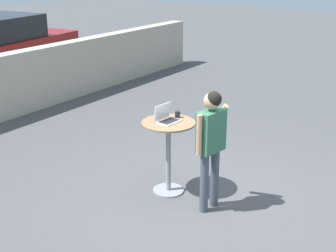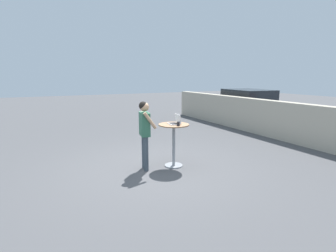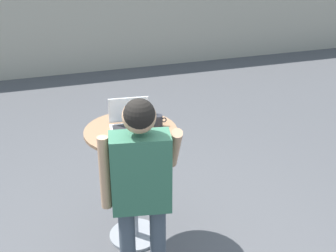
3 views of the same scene
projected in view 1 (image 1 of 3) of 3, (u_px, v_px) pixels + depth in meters
ground_plane at (198, 202)px, 6.25m from camera, size 50.00×50.00×0.00m
cafe_table at (168, 145)px, 6.30m from camera, size 0.72×0.72×1.02m
laptop at (167, 118)px, 6.20m from camera, size 0.34×0.27×0.23m
coffee_mug at (178, 114)px, 6.35m from camera, size 0.10×0.07×0.09m
standing_person at (211, 137)px, 5.76m from camera, size 0.55×0.32×1.58m
parked_car_near_street at (0, 48)px, 12.31m from camera, size 4.55×2.36×1.67m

